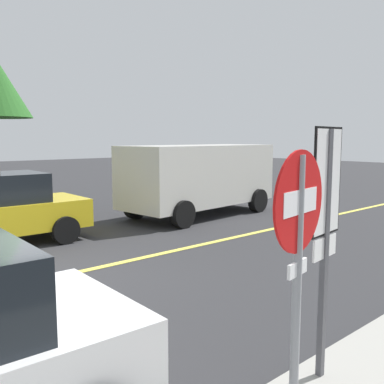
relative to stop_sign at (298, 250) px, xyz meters
The scene contains 5 objects.
ground_plane 5.46m from the stop_sign, 89.98° to the left, with size 80.00×80.00×0.00m, color #2D2D30.
lane_marking_centre 6.23m from the stop_sign, 60.11° to the left, with size 28.00×0.16×0.01m, color #E0D14C.
stop_sign is the anchor object (origin of this frame).
speed_limit_sign 0.94m from the stop_sign, 19.24° to the left, with size 0.54×0.08×2.52m.
white_van 10.31m from the stop_sign, 51.66° to the left, with size 5.36×2.64×2.20m.
Camera 1 is at (-2.63, -7.02, 2.42)m, focal length 40.24 mm.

